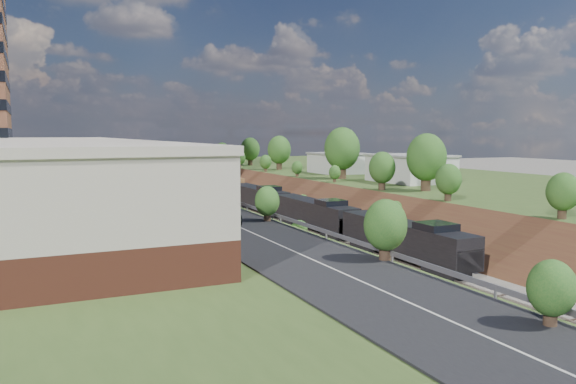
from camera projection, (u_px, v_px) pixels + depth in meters
name	position (u px, v px, depth m)	size (l,w,h in m)	color
platform_left	(11.00, 212.00, 71.88)	(44.00, 180.00, 5.00)	#3B5523
platform_right	(426.00, 190.00, 99.38)	(44.00, 180.00, 5.00)	#3B5523
embankment_left	(181.00, 221.00, 81.31)	(7.07, 180.00, 7.07)	brown
embankment_right	(315.00, 212.00, 90.48)	(7.07, 180.00, 7.07)	brown
rail_left_track	(236.00, 216.00, 84.80)	(1.58, 180.00, 0.18)	gray
rail_right_track	(267.00, 214.00, 86.97)	(1.58, 180.00, 0.18)	gray
road	(149.00, 187.00, 78.91)	(8.00, 180.00, 0.10)	black
guardrail	(178.00, 183.00, 80.38)	(0.10, 171.00, 0.70)	#99999E
commercial_building	(60.00, 176.00, 53.47)	(14.30, 62.30, 7.00)	brown
overpass	(163.00, 164.00, 141.36)	(24.50, 8.30, 7.40)	gray
white_building_near	(410.00, 169.00, 87.73)	(9.00, 12.00, 4.00)	silver
white_building_far	(337.00, 164.00, 107.41)	(8.00, 10.00, 3.60)	silver
tree_right_large	(426.00, 158.00, 73.94)	(5.25, 5.25, 7.61)	#473323
tree_left_crest	(294.00, 204.00, 44.12)	(2.45, 2.45, 3.55)	#473323
freight_train	(226.00, 187.00, 104.70)	(3.08, 123.90, 4.59)	black
suv	(221.00, 215.00, 46.53)	(2.55, 5.54, 1.54)	black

